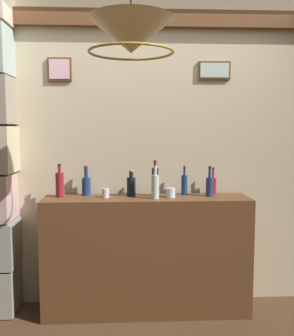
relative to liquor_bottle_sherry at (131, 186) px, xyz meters
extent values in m
cube|color=beige|center=(0.13, 0.19, 0.34)|extent=(3.29, 0.08, 2.81)
cube|color=brown|center=(0.13, 0.13, 1.39)|extent=(3.29, 0.10, 0.14)
cube|color=brown|center=(-0.60, 0.14, 0.98)|extent=(0.20, 0.03, 0.19)
cube|color=beige|center=(-0.60, 0.13, 0.98)|extent=(0.17, 0.01, 0.16)
cube|color=brown|center=(0.72, 0.14, 0.98)|extent=(0.28, 0.03, 0.15)
cube|color=#B2C8BA|center=(0.72, 0.13, 0.98)|extent=(0.25, 0.01, 0.12)
cube|color=gray|center=(-1.05, 0.01, -0.87)|extent=(0.16, 0.39, 0.38)
cube|color=gray|center=(-1.05, 0.01, -0.48)|extent=(0.18, 0.39, 0.38)
cube|color=gray|center=(-1.05, 0.01, 0.70)|extent=(0.19, 0.39, 0.38)
cube|color=#A4BBB0|center=(-1.05, 0.01, 1.10)|extent=(0.17, 0.39, 0.38)
cube|color=brown|center=(0.13, -0.08, -0.58)|extent=(1.70, 0.37, 0.98)
cylinder|color=black|center=(0.00, 0.00, -0.01)|extent=(0.07, 0.07, 0.16)
cylinder|color=black|center=(0.00, 0.00, 0.10)|extent=(0.03, 0.03, 0.05)
cylinder|color=#B7932D|center=(0.00, 0.00, 0.13)|extent=(0.04, 0.04, 0.01)
cylinder|color=navy|center=(0.66, -0.04, -0.01)|extent=(0.06, 0.06, 0.16)
cylinder|color=navy|center=(0.66, -0.04, 0.11)|extent=(0.02, 0.02, 0.08)
cylinder|color=black|center=(0.66, -0.04, 0.16)|extent=(0.03, 0.03, 0.01)
cylinder|color=maroon|center=(-0.59, -0.02, 0.01)|extent=(0.07, 0.07, 0.20)
cylinder|color=maroon|center=(-0.59, -0.02, 0.15)|extent=(0.03, 0.03, 0.06)
cylinder|color=black|center=(-0.59, -0.02, 0.18)|extent=(0.03, 0.03, 0.01)
cylinder|color=black|center=(0.20, -0.01, 0.03)|extent=(0.06, 0.06, 0.24)
cylinder|color=black|center=(0.20, -0.01, 0.18)|extent=(0.02, 0.02, 0.05)
cylinder|color=maroon|center=(0.20, -0.01, 0.21)|extent=(0.03, 0.03, 0.01)
cylinder|color=navy|center=(0.46, 0.05, 0.00)|extent=(0.05, 0.05, 0.17)
cylinder|color=navy|center=(0.46, 0.05, 0.11)|extent=(0.02, 0.02, 0.07)
cylinder|color=maroon|center=(0.46, 0.05, 0.16)|extent=(0.02, 0.02, 0.01)
cylinder|color=navy|center=(-0.38, 0.06, -0.01)|extent=(0.07, 0.07, 0.15)
cylinder|color=navy|center=(-0.38, 0.06, 0.11)|extent=(0.03, 0.03, 0.09)
cylinder|color=maroon|center=(-0.38, 0.06, 0.16)|extent=(0.04, 0.04, 0.01)
cylinder|color=silver|center=(0.19, -0.13, 0.01)|extent=(0.06, 0.06, 0.19)
cylinder|color=silver|center=(0.19, -0.13, 0.15)|extent=(0.03, 0.03, 0.08)
cylinder|color=maroon|center=(0.19, -0.13, 0.19)|extent=(0.03, 0.03, 0.01)
cylinder|color=maroon|center=(0.71, 0.06, -0.02)|extent=(0.06, 0.06, 0.14)
cylinder|color=maroon|center=(0.71, 0.06, 0.09)|extent=(0.02, 0.02, 0.08)
cylinder|color=black|center=(0.71, 0.06, 0.14)|extent=(0.02, 0.02, 0.01)
cylinder|color=silver|center=(0.32, -0.08, -0.05)|extent=(0.08, 0.08, 0.08)
cylinder|color=silver|center=(-0.21, -0.07, -0.05)|extent=(0.06, 0.06, 0.08)
cone|color=beige|center=(0.00, -0.84, 1.03)|extent=(0.51, 0.51, 0.21)
torus|color=#AD8433|center=(0.00, -0.84, 0.94)|extent=(0.52, 0.52, 0.02)
camera|label=1|loc=(-0.03, -3.23, 0.48)|focal=41.47mm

